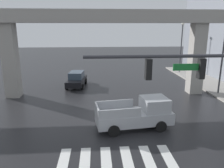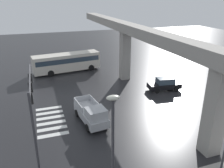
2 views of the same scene
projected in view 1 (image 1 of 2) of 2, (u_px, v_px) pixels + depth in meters
ground_plane at (110, 117)px, 16.95m from camera, size 120.00×120.00×0.00m
crosswalk_stripes at (117, 161)px, 11.41m from camera, size 6.05×2.80×0.01m
elevated_overpass at (106, 23)px, 20.89m from camera, size 59.14×1.91×8.28m
pickup_truck at (138, 114)px, 15.00m from camera, size 5.30×2.57×2.08m
sedan_black at (77, 79)px, 25.49m from camera, size 2.30×4.46×1.72m
street_lamp_mid_block at (223, 50)px, 21.51m from camera, size 0.44×0.70×7.24m
street_lamp_far_north at (181, 42)px, 32.02m from camera, size 0.44×0.70×7.24m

